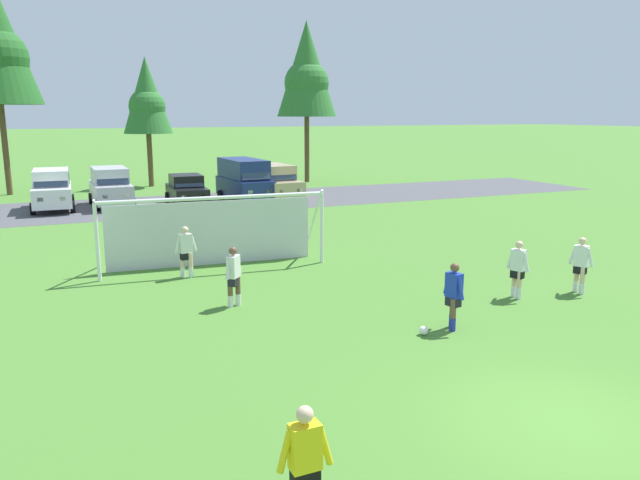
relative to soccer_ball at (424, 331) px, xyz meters
The scene contains 17 objects.
ground_plane 10.53m from the soccer_ball, 90.27° to the left, with size 400.00×400.00×0.00m, color #477A2D.
parking_lot_strip 23.39m from the soccer_ball, 90.12° to the left, with size 52.00×8.40×0.01m, color #4C4C51.
soccer_ball is the anchor object (origin of this frame).
soccer_goal 9.10m from the soccer_ball, 108.99° to the left, with size 7.54×2.49×2.57m.
referee 7.30m from the soccer_ball, 134.60° to the right, with size 0.73×0.25×1.64m.
player_striker_near 8.48m from the soccer_ball, 118.75° to the left, with size 0.75×0.31×1.64m.
player_midfield_center 1.13m from the soccer_ball, ahead, with size 0.31×0.75×1.64m.
player_defender_far 6.17m from the soccer_ball, 10.72° to the left, with size 0.40×0.72×1.64m.
player_winger_left 5.29m from the soccer_ball, 131.65° to the left, with size 0.61×0.56×1.64m.
player_winger_right 4.35m from the soccer_ball, 20.14° to the left, with size 0.37×0.74×1.64m.
parked_car_slot_far_left 25.39m from the soccer_ball, 108.08° to the left, with size 2.22×4.64×2.16m.
parked_car_slot_left 24.62m from the soccer_ball, 101.46° to the left, with size 2.23×4.65×2.16m.
parked_car_slot_center_left 22.88m from the soccer_ball, 92.32° to the left, with size 2.14×4.25×1.72m.
parked_car_slot_center 22.72m from the soccer_ball, 84.05° to the left, with size 2.41×4.91×2.52m.
parked_car_slot_center_right 22.79m from the soccer_ball, 79.62° to the left, with size 2.41×4.74×2.16m.
tree_mid_left 33.57m from the soccer_ball, 92.46° to the left, with size 3.34×3.34×8.92m.
tree_center_back 33.66m from the soccer_ball, 72.55° to the left, with size 4.37×4.37×11.66m.
Camera 1 is at (-7.60, -7.05, 5.13)m, focal length 34.29 mm.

